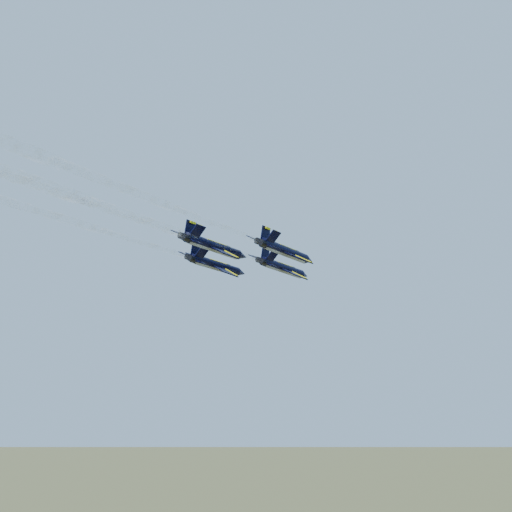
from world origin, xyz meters
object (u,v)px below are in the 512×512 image
Objects in this scene: jet_left at (217,266)px; jet_right at (286,252)px; jet_lead at (283,268)px; jet_slot at (214,247)px.

jet_left is 18.43m from jet_right.
jet_slot is (-1.00, -22.42, 0.00)m from jet_lead.
jet_lead is 22.45m from jet_slot.
jet_lead is at bearing 126.15° from jet_right.
jet_left and jet_slot have the same top height.
jet_lead is 1.00× the size of jet_right.
jet_left is at bearing -133.16° from jet_lead.
jet_right is at bearing -53.85° from jet_lead.
jet_right is at bearing 51.21° from jet_slot.
jet_slot is (9.31, -11.89, 0.00)m from jet_left.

